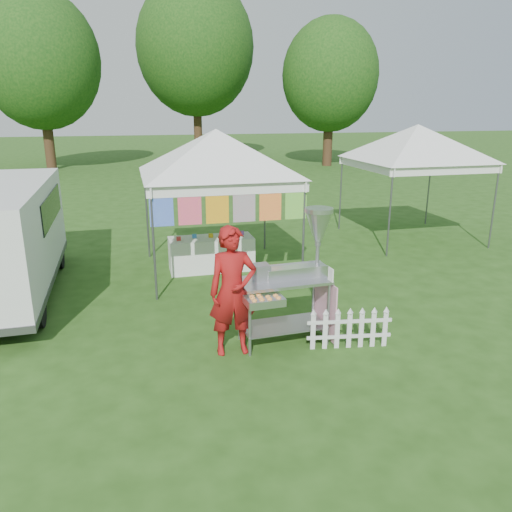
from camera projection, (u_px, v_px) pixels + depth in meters
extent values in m
plane|color=#254814|center=(259.00, 339.00, 7.64)|extent=(120.00, 120.00, 0.00)
cylinder|color=#59595E|center=(154.00, 245.00, 8.94)|extent=(0.04, 0.04, 2.10)
cylinder|color=#59595E|center=(303.00, 235.00, 9.61)|extent=(0.04, 0.04, 2.10)
cylinder|color=#59595E|center=(147.00, 213.00, 11.57)|extent=(0.04, 0.04, 2.10)
cylinder|color=#59595E|center=(265.00, 208.00, 12.24)|extent=(0.04, 0.04, 2.10)
cube|color=white|center=(231.00, 189.00, 9.00)|extent=(3.00, 0.03, 0.22)
cube|color=white|center=(206.00, 170.00, 11.64)|extent=(3.00, 0.03, 0.22)
pyramid|color=white|center=(216.00, 129.00, 10.03)|extent=(4.24, 4.24, 0.90)
cylinder|color=#59595E|center=(230.00, 185.00, 8.98)|extent=(3.00, 0.03, 0.03)
cube|color=#1729BC|center=(161.00, 207.00, 8.78)|extent=(0.42, 0.01, 0.70)
cube|color=#D21AA0|center=(190.00, 206.00, 8.90)|extent=(0.42, 0.01, 0.70)
cube|color=orange|center=(217.00, 204.00, 9.02)|extent=(0.42, 0.01, 0.70)
cube|color=#32BC93|center=(244.00, 203.00, 9.14)|extent=(0.42, 0.01, 0.70)
cube|color=#FA1B32|center=(270.00, 202.00, 9.25)|extent=(0.42, 0.01, 0.70)
cube|color=green|center=(296.00, 201.00, 9.37)|extent=(0.42, 0.01, 0.70)
cylinder|color=#59595E|center=(390.00, 213.00, 11.63)|extent=(0.04, 0.04, 2.10)
cylinder|color=#59595E|center=(494.00, 207.00, 12.30)|extent=(0.04, 0.04, 2.10)
cylinder|color=#59595E|center=(341.00, 193.00, 14.27)|extent=(0.04, 0.04, 2.10)
cylinder|color=#59595E|center=(429.00, 190.00, 14.94)|extent=(0.04, 0.04, 2.10)
cube|color=white|center=(448.00, 170.00, 11.69)|extent=(3.00, 0.03, 0.22)
cube|color=white|center=(388.00, 159.00, 14.33)|extent=(3.00, 0.03, 0.22)
pyramid|color=white|center=(418.00, 124.00, 12.72)|extent=(4.24, 4.24, 0.90)
cylinder|color=#59595E|center=(448.00, 167.00, 11.67)|extent=(3.00, 0.03, 0.03)
cylinder|color=#3E2016|center=(48.00, 134.00, 27.94)|extent=(0.56, 0.56, 3.96)
ellipsoid|color=#37621B|center=(39.00, 60.00, 26.84)|extent=(6.40, 6.40, 7.36)
cylinder|color=#3E2016|center=(198.00, 123.00, 33.66)|extent=(0.56, 0.56, 4.84)
ellipsoid|color=#37621B|center=(195.00, 47.00, 32.30)|extent=(7.60, 7.60, 8.74)
cylinder|color=#3E2016|center=(328.00, 136.00, 29.93)|extent=(0.56, 0.56, 3.52)
ellipsoid|color=#37621B|center=(330.00, 75.00, 28.94)|extent=(5.60, 5.60, 6.44)
cylinder|color=gray|center=(250.00, 324.00, 7.00)|extent=(0.05, 0.05, 0.98)
cylinder|color=gray|center=(328.00, 314.00, 7.35)|extent=(0.05, 0.05, 0.98)
cylinder|color=gray|center=(239.00, 310.00, 7.51)|extent=(0.05, 0.05, 0.98)
cylinder|color=gray|center=(313.00, 301.00, 7.86)|extent=(0.05, 0.05, 0.98)
cube|color=gray|center=(283.00, 325.00, 7.49)|extent=(1.28, 0.69, 0.02)
cube|color=#B7B7BC|center=(284.00, 281.00, 7.29)|extent=(1.34, 0.72, 0.04)
cube|color=#B7B7BC|center=(295.00, 272.00, 7.37)|extent=(0.94, 0.32, 0.16)
cube|color=gray|center=(261.00, 272.00, 7.21)|extent=(0.23, 0.25, 0.24)
cylinder|color=gray|center=(318.00, 244.00, 7.35)|extent=(0.06, 0.06, 0.98)
cone|color=#B7B7BC|center=(319.00, 226.00, 7.28)|extent=(0.41, 0.41, 0.44)
cylinder|color=#B7B7BC|center=(319.00, 210.00, 7.21)|extent=(0.44, 0.44, 0.07)
cube|color=#B7B7BC|center=(264.00, 301.00, 6.82)|extent=(0.54, 0.35, 0.11)
cube|color=pink|center=(324.00, 307.00, 7.62)|extent=(0.06, 0.82, 0.88)
cube|color=white|center=(331.00, 275.00, 7.14)|extent=(0.02, 0.15, 0.20)
imported|color=maroon|center=(233.00, 291.00, 7.00)|extent=(0.69, 0.45, 1.87)
cube|color=silver|center=(15.00, 230.00, 11.10)|extent=(1.91, 0.73, 0.90)
cube|color=black|center=(52.00, 207.00, 9.71)|extent=(0.07, 2.74, 0.55)
cube|color=black|center=(14.00, 194.00, 11.22)|extent=(1.70, 0.06, 0.55)
cylinder|color=black|center=(36.00, 307.00, 7.99)|extent=(0.23, 0.68, 0.68)
cylinder|color=black|center=(57.00, 253.00, 10.94)|extent=(0.23, 0.68, 0.68)
cube|color=silver|center=(313.00, 332.00, 7.26)|extent=(0.07, 0.03, 0.56)
cube|color=silver|center=(325.00, 331.00, 7.28)|extent=(0.07, 0.03, 0.56)
cube|color=silver|center=(337.00, 331.00, 7.29)|extent=(0.07, 0.03, 0.56)
cube|color=silver|center=(349.00, 330.00, 7.31)|extent=(0.07, 0.03, 0.56)
cube|color=silver|center=(361.00, 330.00, 7.33)|extent=(0.07, 0.03, 0.56)
cube|color=silver|center=(373.00, 329.00, 7.34)|extent=(0.07, 0.03, 0.56)
cube|color=silver|center=(385.00, 329.00, 7.36)|extent=(0.07, 0.03, 0.56)
cube|color=silver|center=(349.00, 336.00, 7.34)|extent=(1.25, 0.22, 0.05)
cube|color=silver|center=(350.00, 321.00, 7.27)|extent=(1.25, 0.22, 0.05)
cube|color=white|center=(211.00, 254.00, 10.84)|extent=(1.80, 0.70, 0.72)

